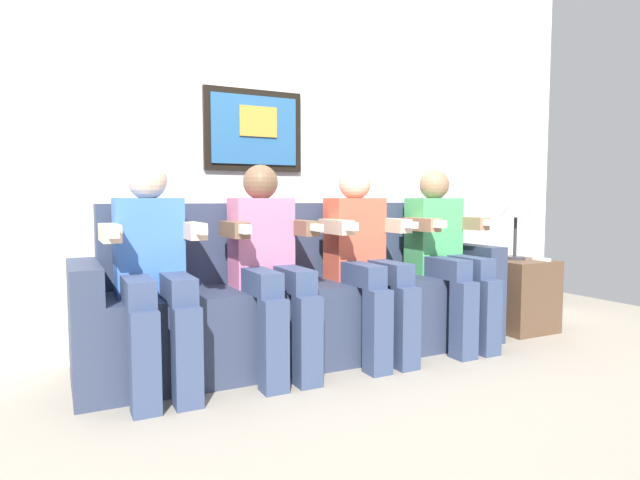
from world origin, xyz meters
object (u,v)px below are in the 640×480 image
Objects in this scene: couch at (306,304)px; person_rightmost at (446,250)px; person_leftmost at (153,266)px; table_lamp at (516,208)px; spare_remote_on_table at (541,259)px; person_left_center at (269,260)px; side_table_right at (519,295)px; person_right_center at (365,254)px.

person_rightmost is (0.89, -0.17, 0.29)m from couch.
table_lamp is (2.49, 0.11, 0.25)m from person_leftmost.
couch is at bearing 173.01° from spare_remote_on_table.
person_rightmost is at bearing 0.00° from person_left_center.
table_lamp reaches higher than spare_remote_on_table.
person_leftmost is at bearing 180.00° from person_rightmost.
side_table_right is 0.29m from spare_remote_on_table.
side_table_right is (0.72, 0.06, -0.36)m from person_rightmost.
table_lamp is (0.72, 0.11, 0.25)m from person_rightmost.
person_rightmost reaches higher than spare_remote_on_table.
side_table_right is at bearing -3.83° from couch.
table_lamp is at bearing 2.52° from person_leftmost.
couch is 2.26× the size of person_rightmost.
person_right_center is at bearing 180.00° from person_rightmost.
person_left_center is 1.00× the size of person_rightmost.
person_leftmost is at bearing 180.00° from person_left_center.
person_left_center is (0.59, 0.00, 0.00)m from person_leftmost.
person_leftmost reaches higher than table_lamp.
couch is at bearing 169.21° from person_rightmost.
table_lamp is at bearing -2.12° from couch.
person_left_center is 1.94m from side_table_right.
side_table_right is (1.61, -0.11, -0.06)m from couch.
couch is 0.45m from person_right_center.
person_leftmost is 2.52m from side_table_right.
couch is 1.69m from table_lamp.
person_left_center is at bearing 178.87° from spare_remote_on_table.
person_left_center is 0.59m from person_right_center.
couch is at bearing 177.88° from table_lamp.
person_leftmost is (-0.89, -0.17, 0.29)m from couch.
person_leftmost is at bearing 180.00° from person_right_center.
table_lamp is (-0.00, 0.05, 0.61)m from side_table_right.
person_right_center is at bearing -29.76° from couch.
person_rightmost is at bearing 0.00° from person_leftmost.
person_rightmost reaches higher than table_lamp.
person_leftmost is at bearing 179.13° from spare_remote_on_table.
person_left_center is 8.54× the size of spare_remote_on_table.
person_left_center and person_right_center have the same top height.
couch is 19.33× the size of spare_remote_on_table.
table_lamp is at bearing 8.72° from person_rightmost.
spare_remote_on_table is (1.70, -0.21, 0.20)m from couch.
person_rightmost is (1.18, 0.00, 0.00)m from person_left_center.
couch is 0.95m from person_rightmost.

